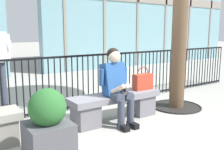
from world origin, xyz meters
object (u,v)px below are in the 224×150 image
at_px(stone_bench, 115,104).
at_px(handbag_on_bench, 143,81).
at_px(seated_person_with_phone, 117,84).
at_px(planter, 48,128).

relative_size(stone_bench, handbag_on_bench, 3.91).
xyz_separation_m(seated_person_with_phone, handbag_on_bench, (0.65, 0.12, -0.05)).
height_order(stone_bench, seated_person_with_phone, seated_person_with_phone).
relative_size(stone_bench, planter, 1.88).
relative_size(stone_bench, seated_person_with_phone, 1.32).
height_order(stone_bench, planter, planter).
bearing_deg(handbag_on_bench, seated_person_with_phone, -169.60).
xyz_separation_m(stone_bench, seated_person_with_phone, (-0.07, -0.13, 0.38)).
bearing_deg(handbag_on_bench, stone_bench, 179.01).
distance_m(stone_bench, seated_person_with_phone, 0.41).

